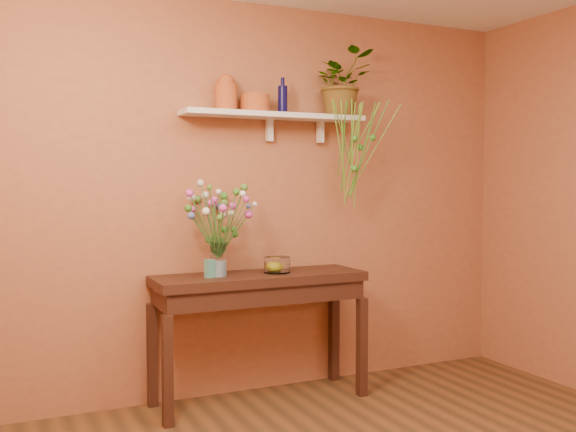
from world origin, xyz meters
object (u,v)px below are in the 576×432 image
at_px(terracotta_jug, 226,93).
at_px(glass_bowl, 277,266).
at_px(blue_bottle, 283,99).
at_px(bouquet, 217,210).
at_px(sideboard, 260,292).
at_px(glass_vase, 218,262).
at_px(spider_plant, 341,83).

bearing_deg(terracotta_jug, glass_bowl, -23.49).
height_order(blue_bottle, bouquet, blue_bottle).
xyz_separation_m(blue_bottle, bouquet, (-0.50, -0.08, -0.75)).
bearing_deg(bouquet, sideboard, -5.45).
bearing_deg(sideboard, glass_bowl, -5.35).
bearing_deg(glass_vase, blue_bottle, 11.59).
xyz_separation_m(terracotta_jug, spider_plant, (0.87, -0.00, 0.12)).
bearing_deg(spider_plant, sideboard, -170.01).
bearing_deg(spider_plant, terracotta_jug, 179.91).
relative_size(glass_vase, glass_bowl, 1.25).
relative_size(spider_plant, glass_bowl, 2.67).
bearing_deg(bouquet, glass_vase, -96.10).
xyz_separation_m(glass_vase, glass_bowl, (0.41, -0.01, -0.05)).
bearing_deg(glass_vase, bouquet, 83.90).
height_order(terracotta_jug, bouquet, terracotta_jug).
bearing_deg(bouquet, spider_plant, 5.54).
height_order(spider_plant, bouquet, spider_plant).
xyz_separation_m(bouquet, glass_bowl, (0.41, -0.04, -0.38)).
distance_m(terracotta_jug, bouquet, 0.78).
relative_size(glass_vase, bouquet, 0.42).
relative_size(sideboard, blue_bottle, 5.83).
relative_size(sideboard, bouquet, 2.66).
bearing_deg(sideboard, spider_plant, 9.99).
xyz_separation_m(glass_vase, bouquet, (0.00, 0.02, 0.34)).
height_order(sideboard, blue_bottle, blue_bottle).
height_order(blue_bottle, glass_bowl, blue_bottle).
height_order(blue_bottle, glass_vase, blue_bottle).
xyz_separation_m(blue_bottle, glass_vase, (-0.50, -0.10, -1.08)).
bearing_deg(blue_bottle, spider_plant, 1.88).
height_order(glass_vase, glass_bowl, glass_vase).
bearing_deg(blue_bottle, sideboard, -154.13).
distance_m(sideboard, bouquet, 0.62).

